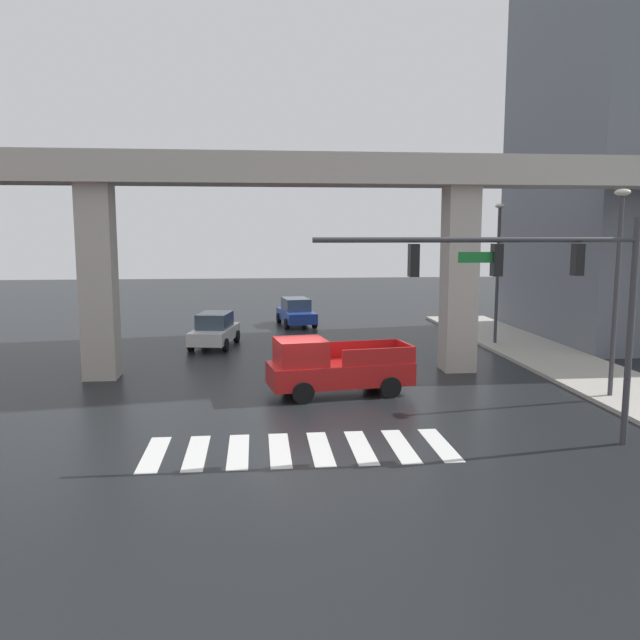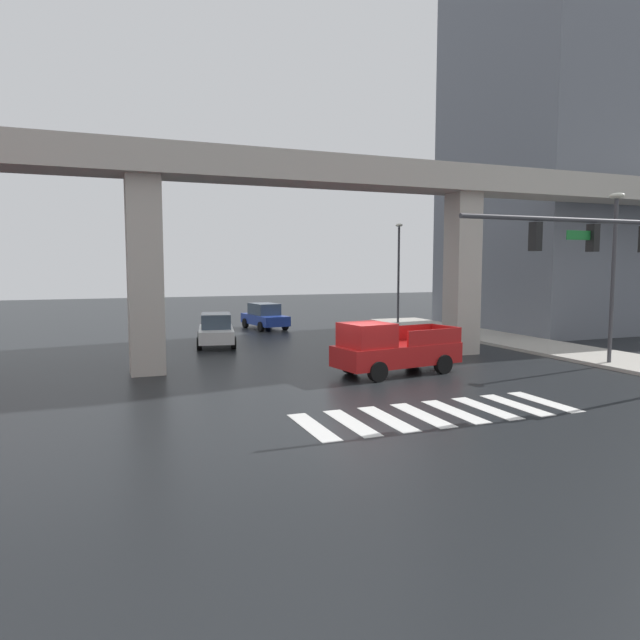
{
  "view_description": "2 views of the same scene",
  "coord_description": "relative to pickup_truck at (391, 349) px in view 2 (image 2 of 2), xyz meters",
  "views": [
    {
      "loc": [
        -1.12,
        -22.01,
        5.78
      ],
      "look_at": [
        1.26,
        1.74,
        2.52
      ],
      "focal_mm": 35.91,
      "sensor_mm": 36.0,
      "label": 1
    },
    {
      "loc": [
        -8.99,
        -19.25,
        4.23
      ],
      "look_at": [
        -0.96,
        1.44,
        2.12
      ],
      "focal_mm": 32.04,
      "sensor_mm": 36.0,
      "label": 2
    }
  ],
  "objects": [
    {
      "name": "pickup_truck",
      "position": [
        0.0,
        0.0,
        0.0
      ],
      "size": [
        5.33,
        2.67,
        2.08
      ],
      "color": "red",
      "rests_on": "ground"
    },
    {
      "name": "ground_plane",
      "position": [
        -1.54,
        -0.25,
        -0.99
      ],
      "size": [
        120.0,
        120.0,
        0.0
      ],
      "primitive_type": "plane",
      "color": "black"
    },
    {
      "name": "street_lamp_mid_block",
      "position": [
        9.6,
        9.27,
        3.57
      ],
      "size": [
        0.44,
        0.7,
        7.24
      ],
      "color": "#38383D",
      "rests_on": "ground"
    },
    {
      "name": "traffic_signal_mast",
      "position": [
        4.71,
        -6.16,
        3.57
      ],
      "size": [
        8.69,
        0.32,
        6.2
      ],
      "color": "#38383D",
      "rests_on": "ground"
    },
    {
      "name": "sedan_blue",
      "position": [
        -0.19,
        17.45,
        -0.14
      ],
      "size": [
        2.42,
        4.51,
        1.72
      ],
      "color": "#1E3899",
      "rests_on": "ground"
    },
    {
      "name": "street_lamp_far_north",
      "position": [
        9.6,
        16.77,
        3.57
      ],
      "size": [
        0.44,
        0.7,
        7.24
      ],
      "color": "#38383D",
      "rests_on": "ground"
    },
    {
      "name": "crosswalk_stripes",
      "position": [
        -1.54,
        -5.74,
        -0.98
      ],
      "size": [
        8.25,
        2.8,
        0.01
      ],
      "color": "silver",
      "rests_on": "ground"
    },
    {
      "name": "office_building",
      "position": [
        20.57,
        11.27,
        16.9
      ],
      "size": [
        15.53,
        12.07,
        35.78
      ],
      "primitive_type": "cube",
      "color": "slate",
      "rests_on": "ground"
    },
    {
      "name": "street_lamp_near_corner",
      "position": [
        9.6,
        -1.61,
        3.57
      ],
      "size": [
        0.44,
        0.7,
        7.24
      ],
      "color": "#38383D",
      "rests_on": "ground"
    },
    {
      "name": "elevated_overpass",
      "position": [
        -1.54,
        3.62,
        6.59
      ],
      "size": [
        53.96,
        2.23,
        8.85
      ],
      "color": "#ADA89E",
      "rests_on": "ground"
    },
    {
      "name": "sedan_white",
      "position": [
        -4.81,
        10.46,
        -0.14
      ],
      "size": [
        2.52,
        4.55,
        1.72
      ],
      "color": "silver",
      "rests_on": "ground"
    },
    {
      "name": "sidewalk_east",
      "position": [
        10.8,
        1.75,
        -0.91
      ],
      "size": [
        4.0,
        36.0,
        0.15
      ],
      "primitive_type": "cube",
      "color": "#ADA89E",
      "rests_on": "ground"
    }
  ]
}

